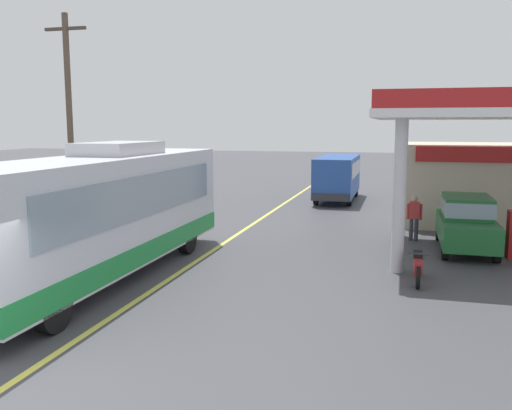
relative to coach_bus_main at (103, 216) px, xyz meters
name	(u,v)px	position (x,y,z in m)	size (l,w,h in m)	color
ground	(278,208)	(1.78, 13.86, -1.72)	(120.00, 120.00, 0.00)	#424247
lane_divider_stripe	(252,225)	(1.78, 8.86, -1.72)	(0.16, 50.00, 0.01)	#D8CC4C
coach_bus_main	(103,216)	(0.00, 0.00, 0.00)	(2.60, 11.04, 3.69)	silver
gas_station_roadside	(500,166)	(11.47, 9.57, 0.91)	(9.10, 11.95, 5.10)	#B21E1E
car_at_pump	(466,220)	(9.96, 6.13, -0.71)	(1.70, 4.20, 1.82)	#1E602D
minibus_opposing_lane	(337,174)	(4.38, 17.42, -0.25)	(2.04, 6.13, 2.44)	#264C9E
motorcycle_parked_forecourt	(418,266)	(8.31, 1.76, -1.28)	(0.55, 1.80, 0.92)	black
pedestrian_near_pump	(414,215)	(8.31, 7.24, -0.79)	(0.55, 0.22, 1.66)	#33333F
utility_pole_roadside	(70,118)	(-5.18, 6.50, 2.72)	(1.80, 0.24, 8.52)	brown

